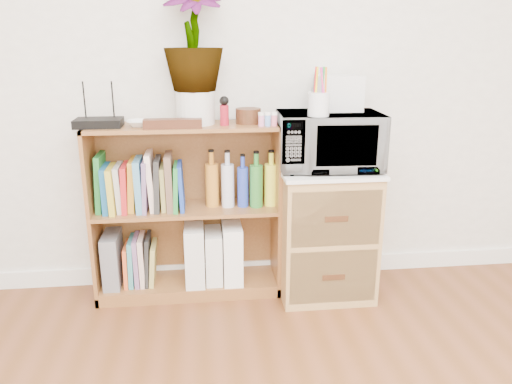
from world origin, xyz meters
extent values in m
cube|color=white|center=(0.00, 2.24, 0.05)|extent=(4.00, 0.02, 0.10)
cube|color=brown|center=(-0.35, 2.10, 0.47)|extent=(1.00, 0.30, 0.95)
cube|color=#9E7542|center=(0.40, 2.02, 0.35)|extent=(0.50, 0.45, 0.70)
imported|color=white|center=(0.40, 2.02, 0.87)|extent=(0.54, 0.38, 0.29)
cylinder|color=silver|center=(0.31, 1.91, 1.07)|extent=(0.10, 0.10, 0.12)
cube|color=silver|center=(0.46, 2.10, 1.10)|extent=(0.23, 0.19, 0.18)
cube|color=black|center=(-0.77, 2.08, 0.97)|extent=(0.23, 0.16, 0.04)
imported|color=silver|center=(-0.57, 2.07, 0.97)|extent=(0.13, 0.13, 0.03)
cylinder|color=silver|center=(-0.28, 2.12, 1.03)|extent=(0.20, 0.20, 0.17)
imported|color=#386D2B|center=(-0.28, 2.12, 1.38)|extent=(0.30, 0.30, 0.53)
cube|color=#36190E|center=(-0.40, 2.00, 0.97)|extent=(0.29, 0.07, 0.05)
cylinder|color=maroon|center=(-0.14, 2.06, 1.00)|extent=(0.05, 0.05, 0.10)
cylinder|color=#331E0E|center=(-0.01, 2.11, 0.99)|extent=(0.13, 0.13, 0.08)
cube|color=pink|center=(0.08, 2.01, 0.97)|extent=(0.10, 0.04, 0.05)
cube|color=slate|center=(-0.77, 2.10, 0.22)|extent=(0.09, 0.23, 0.29)
cube|color=silver|center=(-0.32, 2.09, 0.24)|extent=(0.10, 0.26, 0.33)
cube|color=silver|center=(-0.21, 2.09, 0.21)|extent=(0.09, 0.23, 0.29)
cube|color=white|center=(-0.11, 2.09, 0.23)|extent=(0.10, 0.26, 0.33)
cube|color=#1E732B|center=(-0.80, 2.10, 0.65)|extent=(0.04, 0.20, 0.30)
cube|color=#165386|center=(-0.76, 2.10, 0.62)|extent=(0.03, 0.20, 0.24)
cube|color=gold|center=(-0.73, 2.10, 0.62)|extent=(0.03, 0.20, 0.24)
cube|color=#B9BAB3|center=(-0.70, 2.10, 0.62)|extent=(0.04, 0.20, 0.24)
cube|color=red|center=(-0.66, 2.10, 0.62)|extent=(0.04, 0.20, 0.25)
cube|color=gold|center=(-0.63, 2.10, 0.63)|extent=(0.05, 0.20, 0.27)
cube|color=teal|center=(-0.59, 2.10, 0.64)|extent=(0.04, 0.20, 0.28)
cube|color=slate|center=(-0.56, 2.10, 0.64)|extent=(0.03, 0.20, 0.27)
cube|color=#FAD6C3|center=(-0.53, 2.10, 0.65)|extent=(0.05, 0.20, 0.31)
cube|color=#292929|center=(-0.50, 2.10, 0.64)|extent=(0.04, 0.20, 0.28)
cube|color=tan|center=(-0.47, 2.10, 0.62)|extent=(0.03, 0.20, 0.23)
cube|color=brown|center=(-0.43, 2.10, 0.65)|extent=(0.04, 0.20, 0.30)
cube|color=#228033|center=(-0.40, 2.10, 0.62)|extent=(0.03, 0.20, 0.24)
cube|color=#1C3DA8|center=(-0.37, 2.10, 0.62)|extent=(0.03, 0.20, 0.25)
cylinder|color=#C17824|center=(-0.21, 2.10, 0.65)|extent=(0.07, 0.07, 0.30)
cylinder|color=silver|center=(-0.13, 2.10, 0.65)|extent=(0.07, 0.07, 0.30)
cylinder|color=#263EB4|center=(-0.04, 2.10, 0.64)|extent=(0.06, 0.06, 0.28)
cylinder|color=#2E802F|center=(0.03, 2.10, 0.65)|extent=(0.07, 0.07, 0.30)
cylinder|color=yellow|center=(0.11, 2.10, 0.65)|extent=(0.07, 0.07, 0.30)
cylinder|color=#AEBCC2|center=(0.19, 2.10, 0.63)|extent=(0.07, 0.07, 0.27)
cube|color=#E05827|center=(-0.69, 2.10, 0.18)|extent=(0.03, 0.19, 0.23)
cube|color=teal|center=(-0.66, 2.10, 0.20)|extent=(0.03, 0.19, 0.26)
cube|color=slate|center=(-0.63, 2.10, 0.21)|extent=(0.03, 0.19, 0.27)
cube|color=beige|center=(-0.60, 2.10, 0.21)|extent=(0.03, 0.19, 0.27)
cube|color=black|center=(-0.57, 2.10, 0.21)|extent=(0.04, 0.19, 0.28)
cube|color=#A6994C|center=(-0.55, 2.10, 0.18)|extent=(0.04, 0.19, 0.23)
camera|label=1|loc=(-0.27, -0.49, 1.37)|focal=35.00mm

